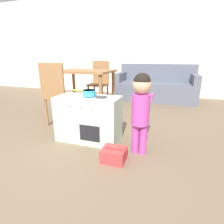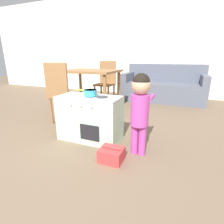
# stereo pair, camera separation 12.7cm
# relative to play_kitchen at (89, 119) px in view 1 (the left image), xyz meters

# --- Properties ---
(ground_plane) EXTENTS (16.00, 16.00, 0.00)m
(ground_plane) POSITION_rel_play_kitchen_xyz_m (-0.21, -0.70, -0.27)
(ground_plane) COLOR brown
(wall_back) EXTENTS (10.00, 0.06, 2.60)m
(wall_back) POSITION_rel_play_kitchen_xyz_m (-0.21, 3.01, 1.03)
(wall_back) COLOR silver
(wall_back) RESTS_ON ground_plane
(play_kitchen) EXTENTS (0.75, 0.37, 0.55)m
(play_kitchen) POSITION_rel_play_kitchen_xyz_m (0.00, 0.00, 0.00)
(play_kitchen) COLOR #B2DBB7
(play_kitchen) RESTS_ON ground_plane
(toy_pot) EXTENTS (0.27, 0.15, 0.07)m
(toy_pot) POSITION_rel_play_kitchen_xyz_m (0.02, 0.00, 0.32)
(toy_pot) COLOR #38B2D6
(toy_pot) RESTS_ON play_kitchen
(child_figure) EXTENTS (0.20, 0.33, 0.83)m
(child_figure) POSITION_rel_play_kitchen_xyz_m (0.63, -0.13, 0.27)
(child_figure) COLOR #BC429E
(child_figure) RESTS_ON ground_plane
(toy_basket) EXTENTS (0.23, 0.20, 0.15)m
(toy_basket) POSITION_rel_play_kitchen_xyz_m (0.43, -0.36, -0.21)
(toy_basket) COLOR #D13838
(toy_basket) RESTS_ON ground_plane
(dining_table) EXTENTS (0.96, 0.76, 0.76)m
(dining_table) POSITION_rel_play_kitchen_xyz_m (-0.55, 1.03, 0.37)
(dining_table) COLOR olive
(dining_table) RESTS_ON ground_plane
(dining_chair_near) EXTENTS (0.38, 0.38, 0.90)m
(dining_chair_near) POSITION_rel_play_kitchen_xyz_m (-0.64, 0.33, 0.21)
(dining_chair_near) COLOR olive
(dining_chair_near) RESTS_ON ground_plane
(dining_chair_far) EXTENTS (0.38, 0.38, 0.90)m
(dining_chair_far) POSITION_rel_play_kitchen_xyz_m (-0.57, 1.75, 0.21)
(dining_chair_far) COLOR olive
(dining_chair_far) RESTS_ON ground_plane
(couch) EXTENTS (1.82, 0.88, 0.82)m
(couch) POSITION_rel_play_kitchen_xyz_m (0.57, 2.54, 0.03)
(couch) COLOR #565B6B
(couch) RESTS_ON ground_plane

